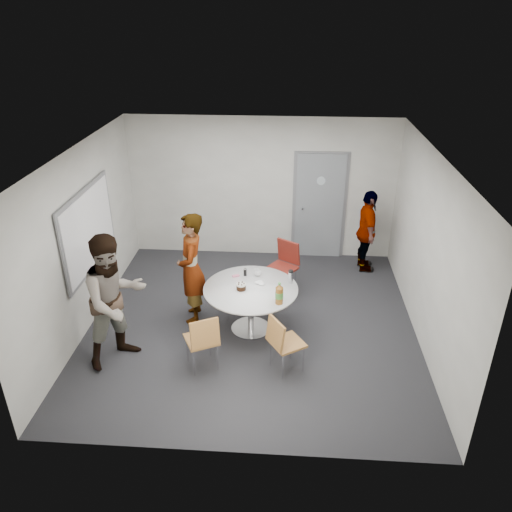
# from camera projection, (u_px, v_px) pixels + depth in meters

# --- Properties ---
(floor) EXTENTS (5.00, 5.00, 0.00)m
(floor) POSITION_uv_depth(u_px,v_px,m) (252.00, 324.00, 7.78)
(floor) COLOR black
(floor) RESTS_ON ground
(ceiling) EXTENTS (5.00, 5.00, 0.00)m
(ceiling) POSITION_uv_depth(u_px,v_px,m) (251.00, 154.00, 6.56)
(ceiling) COLOR silver
(ceiling) RESTS_ON wall_back
(wall_back) EXTENTS (5.00, 0.00, 5.00)m
(wall_back) POSITION_uv_depth(u_px,v_px,m) (262.00, 189.00, 9.39)
(wall_back) COLOR #B0AEA7
(wall_back) RESTS_ON floor
(wall_left) EXTENTS (0.00, 5.00, 5.00)m
(wall_left) POSITION_uv_depth(u_px,v_px,m) (82.00, 241.00, 7.33)
(wall_left) COLOR #B0AEA7
(wall_left) RESTS_ON floor
(wall_right) EXTENTS (0.00, 5.00, 5.00)m
(wall_right) POSITION_uv_depth(u_px,v_px,m) (428.00, 252.00, 7.02)
(wall_right) COLOR #B0AEA7
(wall_right) RESTS_ON floor
(wall_front) EXTENTS (5.00, 0.00, 5.00)m
(wall_front) POSITION_uv_depth(u_px,v_px,m) (232.00, 356.00, 4.95)
(wall_front) COLOR #B0AEA7
(wall_front) RESTS_ON floor
(door) EXTENTS (1.02, 0.17, 2.12)m
(door) POSITION_uv_depth(u_px,v_px,m) (319.00, 207.00, 9.46)
(door) COLOR gray
(door) RESTS_ON wall_back
(whiteboard) EXTENTS (0.04, 1.90, 1.25)m
(whiteboard) POSITION_uv_depth(u_px,v_px,m) (89.00, 229.00, 7.46)
(whiteboard) COLOR slate
(whiteboard) RESTS_ON wall_left
(table) EXTENTS (1.40, 1.40, 1.06)m
(table) POSITION_uv_depth(u_px,v_px,m) (253.00, 294.00, 7.37)
(table) COLOR white
(table) RESTS_ON floor
(chair_near_left) EXTENTS (0.55, 0.57, 0.85)m
(chair_near_left) POSITION_uv_depth(u_px,v_px,m) (203.00, 338.00, 6.59)
(chair_near_left) COLOR #93602D
(chair_near_left) RESTS_ON floor
(chair_near_right) EXTENTS (0.57, 0.56, 0.84)m
(chair_near_right) POSITION_uv_depth(u_px,v_px,m) (282.00, 340.00, 6.58)
(chair_near_right) COLOR #93602D
(chair_near_right) RESTS_ON floor
(chair_far) EXTENTS (0.63, 0.64, 0.93)m
(chair_far) POSITION_uv_depth(u_px,v_px,m) (284.00, 262.00, 8.42)
(chair_far) COLOR maroon
(chair_far) RESTS_ON floor
(person_main) EXTENTS (0.51, 0.70, 1.77)m
(person_main) POSITION_uv_depth(u_px,v_px,m) (191.00, 268.00, 7.55)
(person_main) COLOR #A5C6EA
(person_main) RESTS_ON floor
(person_left) EXTENTS (1.15, 1.16, 1.89)m
(person_left) POSITION_uv_depth(u_px,v_px,m) (115.00, 300.00, 6.63)
(person_left) COLOR white
(person_left) RESTS_ON floor
(person_right) EXTENTS (0.42, 0.92, 1.54)m
(person_right) POSITION_uv_depth(u_px,v_px,m) (367.00, 231.00, 9.05)
(person_right) COLOR black
(person_right) RESTS_ON floor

